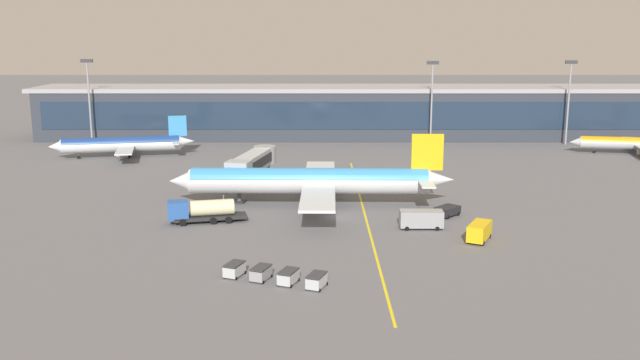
% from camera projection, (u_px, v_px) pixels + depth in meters
% --- Properties ---
extents(ground_plane, '(700.00, 700.00, 0.00)m').
position_uv_depth(ground_plane, '(333.00, 217.00, 98.44)').
color(ground_plane, slate).
extents(apron_lead_in_line, '(0.78, 80.00, 0.01)m').
position_uv_depth(apron_lead_in_line, '(363.00, 213.00, 100.41)').
color(apron_lead_in_line, yellow).
rests_on(apron_lead_in_line, ground_plane).
extents(terminal_building, '(164.91, 18.99, 12.91)m').
position_uv_depth(terminal_building, '(362.00, 112.00, 173.80)').
color(terminal_building, '#2D333D').
rests_on(terminal_building, ground_plane).
extents(main_airliner, '(43.42, 34.47, 11.18)m').
position_uv_depth(main_airliner, '(310.00, 181.00, 103.94)').
color(main_airliner, silver).
rests_on(main_airliner, ground_plane).
extents(jet_bridge, '(6.96, 18.12, 6.67)m').
position_uv_depth(jet_bridge, '(252.00, 163.00, 113.30)').
color(jet_bridge, '#B2B7BC').
rests_on(jet_bridge, ground_plane).
extents(fuel_tanker, '(11.09, 4.78, 3.25)m').
position_uv_depth(fuel_tanker, '(200.00, 211.00, 95.10)').
color(fuel_tanker, '#232326').
rests_on(fuel_tanker, ground_plane).
extents(lavatory_truck, '(5.81, 2.34, 2.50)m').
position_uv_depth(lavatory_truck, '(421.00, 218.00, 92.35)').
color(lavatory_truck, gray).
rests_on(lavatory_truck, ground_plane).
extents(crew_van, '(4.11, 5.41, 2.30)m').
position_uv_depth(crew_van, '(478.00, 230.00, 87.04)').
color(crew_van, yellow).
rests_on(crew_van, ground_plane).
extents(pushback_tug, '(4.29, 4.33, 1.40)m').
position_uv_depth(pushback_tug, '(446.00, 210.00, 98.90)').
color(pushback_tug, black).
rests_on(pushback_tug, ground_plane).
extents(baggage_cart_0, '(2.39, 3.03, 1.48)m').
position_uv_depth(baggage_cart_0, '(233.00, 269.00, 74.22)').
color(baggage_cart_0, '#B2B7BC').
rests_on(baggage_cart_0, ground_plane).
extents(baggage_cart_1, '(2.39, 3.03, 1.48)m').
position_uv_depth(baggage_cart_1, '(259.00, 273.00, 73.09)').
color(baggage_cart_1, gray).
rests_on(baggage_cart_1, ground_plane).
extents(baggage_cart_2, '(2.39, 3.03, 1.48)m').
position_uv_depth(baggage_cart_2, '(287.00, 277.00, 71.96)').
color(baggage_cart_2, '#B2B7BC').
rests_on(baggage_cart_2, ground_plane).
extents(baggage_cart_3, '(2.39, 3.03, 1.48)m').
position_uv_depth(baggage_cart_3, '(315.00, 281.00, 70.84)').
color(baggage_cart_3, '#B2B7BC').
rests_on(baggage_cart_3, ground_plane).
extents(commuter_jet_far, '(28.07, 22.44, 7.35)m').
position_uv_depth(commuter_jet_far, '(635.00, 143.00, 149.47)').
color(commuter_jet_far, '#B2B7BC').
rests_on(commuter_jet_far, ground_plane).
extents(commuter_jet_near, '(30.02, 23.86, 8.64)m').
position_uv_depth(commuter_jet_near, '(121.00, 144.00, 145.53)').
color(commuter_jet_near, silver).
rests_on(commuter_jet_near, ground_plane).
extents(apron_light_mast_0, '(2.80, 0.50, 19.68)m').
position_uv_depth(apron_light_mast_0, '(430.00, 95.00, 161.04)').
color(apron_light_mast_0, gray).
rests_on(apron_light_mast_0, ground_plane).
extents(apron_light_mast_1, '(2.80, 0.50, 19.82)m').
position_uv_depth(apron_light_mast_1, '(567.00, 95.00, 161.10)').
color(apron_light_mast_1, gray).
rests_on(apron_light_mast_1, ground_plane).
extents(apron_light_mast_2, '(2.80, 0.50, 20.11)m').
position_uv_depth(apron_light_mast_2, '(87.00, 94.00, 160.80)').
color(apron_light_mast_2, gray).
rests_on(apron_light_mast_2, ground_plane).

